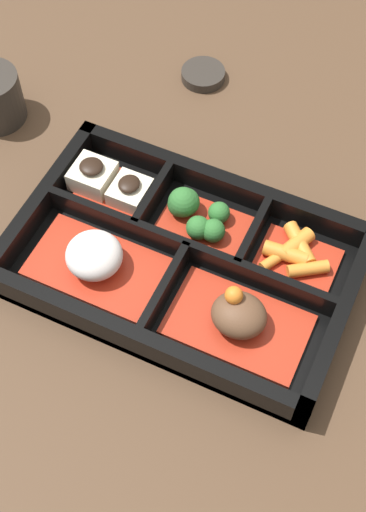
# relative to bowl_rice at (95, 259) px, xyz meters

# --- Properties ---
(ground_plane) EXTENTS (3.00, 3.00, 0.00)m
(ground_plane) POSITION_rel_bowl_rice_xyz_m (-0.08, -0.04, -0.03)
(ground_plane) COLOR #4C3523
(bento_base) EXTENTS (0.33, 0.21, 0.01)m
(bento_base) POSITION_rel_bowl_rice_xyz_m (-0.08, -0.04, -0.02)
(bento_base) COLOR black
(bento_base) RESTS_ON ground_plane
(bento_rim) EXTENTS (0.33, 0.21, 0.04)m
(bento_rim) POSITION_rel_bowl_rice_xyz_m (-0.08, -0.04, -0.01)
(bento_rim) COLOR black
(bento_rim) RESTS_ON ground_plane
(bowl_stew) EXTENTS (0.13, 0.08, 0.05)m
(bowl_stew) POSITION_rel_bowl_rice_xyz_m (-0.15, -0.00, -0.00)
(bowl_stew) COLOR #B22D19
(bowl_stew) RESTS_ON bento_base
(bowl_rice) EXTENTS (0.13, 0.08, 0.04)m
(bowl_rice) POSITION_rel_bowl_rice_xyz_m (0.00, 0.00, 0.00)
(bowl_rice) COLOR #B22D19
(bowl_rice) RESTS_ON bento_base
(bowl_carrots) EXTENTS (0.08, 0.07, 0.02)m
(bowl_carrots) POSITION_rel_bowl_rice_xyz_m (-0.17, -0.09, -0.01)
(bowl_carrots) COLOR #B22D19
(bowl_carrots) RESTS_ON bento_base
(bowl_greens) EXTENTS (0.09, 0.06, 0.04)m
(bowl_greens) POSITION_rel_bowl_rice_xyz_m (-0.06, -0.09, -0.00)
(bowl_greens) COLOR #B22D19
(bowl_greens) RESTS_ON bento_base
(bowl_tofu) EXTENTS (0.08, 0.06, 0.04)m
(bowl_tofu) POSITION_rel_bowl_rice_xyz_m (0.03, -0.09, -0.00)
(bowl_tofu) COLOR #B22D19
(bowl_tofu) RESTS_ON bento_base
(sauce_dish) EXTENTS (0.05, 0.05, 0.01)m
(sauce_dish) POSITION_rel_bowl_rice_xyz_m (0.02, -0.30, -0.02)
(sauce_dish) COLOR #2D2823
(sauce_dish) RESTS_ON ground_plane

